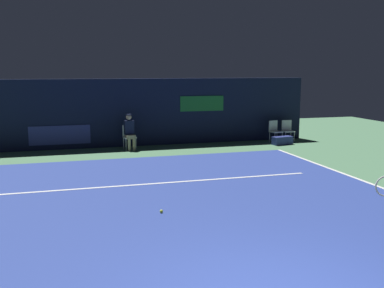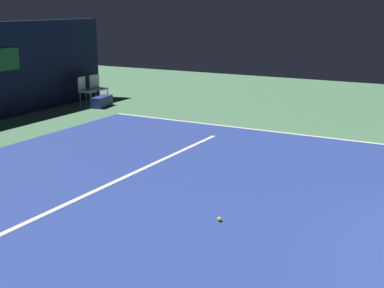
{
  "view_description": "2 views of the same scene",
  "coord_description": "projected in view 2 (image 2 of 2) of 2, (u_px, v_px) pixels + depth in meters",
  "views": [
    {
      "loc": [
        -2.48,
        -4.7,
        2.96
      ],
      "look_at": [
        0.68,
        6.14,
        1.08
      ],
      "focal_mm": 42.19,
      "sensor_mm": 36.0,
      "label": 1
    },
    {
      "loc": [
        -7.16,
        0.95,
        3.05
      ],
      "look_at": [
        0.25,
        5.01,
        0.87
      ],
      "focal_mm": 50.74,
      "sensor_mm": 36.0,
      "label": 2
    }
  ],
  "objects": [
    {
      "name": "equipment_bag",
      "position": [
        102.0,
        102.0,
        16.61
      ],
      "size": [
        0.89,
        0.47,
        0.32
      ],
      "primitive_type": "cube",
      "rotation": [
        0.0,
        0.0,
        0.19
      ],
      "color": "navy",
      "rests_on": "ground"
    },
    {
      "name": "court_surface",
      "position": [
        209.0,
        204.0,
        8.52
      ],
      "size": [
        10.45,
        11.13,
        0.01
      ],
      "primitive_type": "cube",
      "color": "navy",
      "rests_on": "ground"
    },
    {
      "name": "line_service",
      "position": [
        110.0,
        184.0,
        9.43
      ],
      "size": [
        8.15,
        0.1,
        0.01
      ],
      "primitive_type": "cube",
      "color": "white",
      "rests_on": "court_surface"
    },
    {
      "name": "ground_plane",
      "position": [
        209.0,
        204.0,
        8.52
      ],
      "size": [
        30.16,
        30.16,
        0.0
      ],
      "primitive_type": "plane",
      "color": "#4C7A56"
    },
    {
      "name": "line_sideline_left",
      "position": [
        308.0,
        136.0,
        12.91
      ],
      "size": [
        0.1,
        11.13,
        0.01
      ],
      "primitive_type": "cube",
      "color": "white",
      "rests_on": "court_surface"
    },
    {
      "name": "courtside_chair_far",
      "position": [
        97.0,
        87.0,
        17.25
      ],
      "size": [
        0.47,
        0.45,
        0.88
      ],
      "color": "white",
      "rests_on": "ground"
    },
    {
      "name": "courtside_chair_near",
      "position": [
        86.0,
        89.0,
        16.77
      ],
      "size": [
        0.51,
        0.49,
        0.88
      ],
      "color": "white",
      "rests_on": "ground"
    },
    {
      "name": "tennis_ball",
      "position": [
        220.0,
        219.0,
        7.81
      ],
      "size": [
        0.07,
        0.07,
        0.07
      ],
      "primitive_type": "sphere",
      "color": "#CCE033",
      "rests_on": "court_surface"
    }
  ]
}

